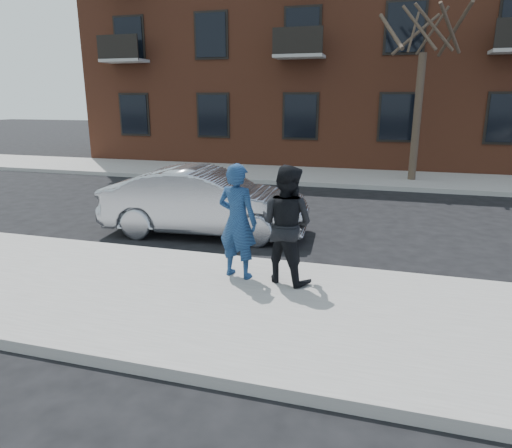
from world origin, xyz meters
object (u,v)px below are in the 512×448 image
(silver_sedan, at_px, (206,202))
(man_peacoat, at_px, (286,224))
(street_tree, at_px, (427,14))
(man_hoodie, at_px, (237,221))

(silver_sedan, bearing_deg, man_peacoat, -141.75)
(man_peacoat, bearing_deg, street_tree, -83.30)
(silver_sedan, xyz_separation_m, man_peacoat, (2.34, -2.48, 0.33))
(street_tree, distance_m, man_peacoat, 11.43)
(silver_sedan, relative_size, man_peacoat, 2.44)
(man_hoodie, xyz_separation_m, man_peacoat, (0.77, 0.03, -0.00))
(street_tree, bearing_deg, man_hoodie, -106.22)
(man_hoodie, bearing_deg, man_peacoat, -165.03)
(silver_sedan, height_order, man_hoodie, man_hoodie)
(silver_sedan, relative_size, man_hoodie, 2.44)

